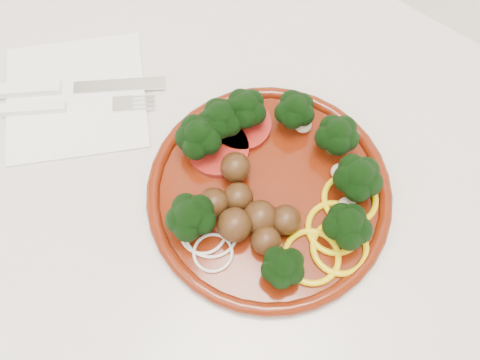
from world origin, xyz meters
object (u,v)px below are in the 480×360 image
Objects in this scene: plate at (270,185)px; napkin at (76,97)px; knife at (56,88)px; fork at (52,107)px.

napkin is (-0.24, -0.04, -0.02)m from plate.
knife reaches higher than napkin.
plate reaches higher than knife.
plate is 1.63× the size of napkin.
plate is 1.84× the size of fork.
plate is 0.25m from napkin.
fork is (-0.25, -0.07, -0.01)m from plate.
knife reaches higher than fork.
fork is at bearing -105.43° from napkin.
napkin is 0.03m from fork.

